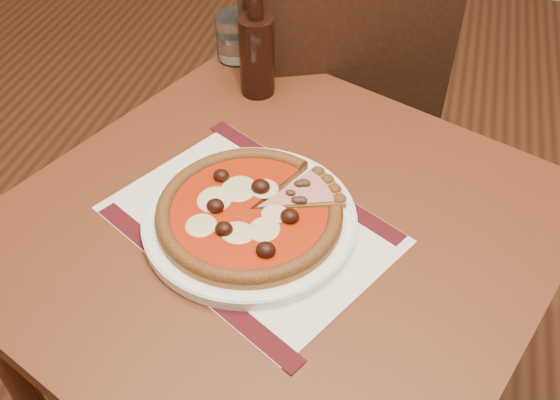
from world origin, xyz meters
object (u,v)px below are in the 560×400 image
object	(u,v)px
pizza	(249,211)
bottle	(257,52)
water_glass	(235,37)
table	(277,264)
chair_far	(331,116)
plate	(250,220)

from	to	relation	value
pizza	bottle	distance (m)	0.37
water_glass	bottle	xyz separation A→B (m)	(0.08, -0.11, 0.04)
table	water_glass	size ratio (longest dim) A/B	10.70
table	chair_far	size ratio (longest dim) A/B	1.10
chair_far	plate	distance (m)	0.63
water_glass	bottle	size ratio (longest dim) A/B	0.43
plate	bottle	xyz separation A→B (m)	(-0.09, 0.35, 0.08)
chair_far	plate	xyz separation A→B (m)	(-0.02, -0.59, 0.22)
chair_far	bottle	bearing A→B (deg)	41.76
bottle	pizza	bearing A→B (deg)	-75.15
plate	pizza	bearing A→B (deg)	-136.42
chair_far	plate	bearing A→B (deg)	64.93
plate	table	bearing A→B (deg)	23.15
plate	chair_far	bearing A→B (deg)	88.47
chair_far	water_glass	world-z (taller)	chair_far
table	pizza	size ratio (longest dim) A/B	3.59
plate	water_glass	size ratio (longest dim) A/B	3.44
water_glass	pizza	bearing A→B (deg)	-69.29
pizza	bottle	world-z (taller)	bottle
table	water_glass	world-z (taller)	water_glass
table	pizza	bearing A→B (deg)	-156.66
chair_far	water_glass	size ratio (longest dim) A/B	9.75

